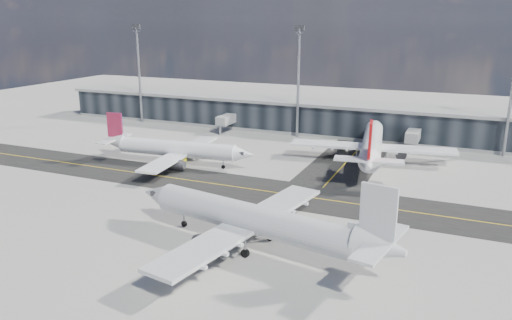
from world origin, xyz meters
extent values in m
plane|color=gray|center=(0.00, 0.00, 0.00)|extent=(300.00, 300.00, 0.00)
cube|color=black|center=(0.00, 4.00, 0.01)|extent=(180.00, 14.00, 0.02)
cube|color=black|center=(18.00, 35.00, 0.01)|extent=(14.00, 50.00, 0.02)
cube|color=yellow|center=(0.00, 4.00, 0.03)|extent=(180.00, 0.25, 0.01)
cube|color=yellow|center=(18.00, 35.00, 0.03)|extent=(0.25, 50.00, 0.01)
cube|color=black|center=(0.00, 55.00, 4.00)|extent=(150.00, 12.00, 8.00)
cube|color=gray|center=(0.00, 55.00, 8.40)|extent=(152.00, 13.00, 0.80)
cube|color=gray|center=(0.00, 55.00, 0.40)|extent=(150.00, 12.20, 0.80)
cube|color=gray|center=(-20.00, 47.00, 3.50)|extent=(3.00, 10.00, 2.40)
cylinder|color=gray|center=(-20.00, 42.00, 1.20)|extent=(0.60, 0.60, 2.40)
cube|color=gray|center=(30.00, 47.00, 3.50)|extent=(3.00, 10.00, 2.40)
cylinder|color=gray|center=(30.00, 42.00, 1.20)|extent=(0.60, 0.60, 2.40)
cylinder|color=gray|center=(-50.00, 48.00, 14.00)|extent=(0.70, 0.70, 28.00)
cube|color=#2D2D30|center=(-50.00, 48.00, 28.20)|extent=(2.50, 0.50, 1.40)
cylinder|color=gray|center=(0.00, 48.00, 14.00)|extent=(0.70, 0.70, 28.00)
cube|color=#2D2D30|center=(0.00, 48.00, 28.20)|extent=(2.50, 0.50, 1.40)
cylinder|color=gray|center=(50.00, 48.00, 14.00)|extent=(0.70, 0.70, 28.00)
cylinder|color=white|center=(-15.32, 12.60, 3.54)|extent=(26.79, 6.06, 3.54)
cone|color=white|center=(-0.33, 14.04, 3.54)|extent=(4.75, 3.95, 3.54)
cone|color=white|center=(-30.75, 11.12, 4.07)|extent=(5.63, 4.03, 3.54)
cube|color=white|center=(-14.44, 12.69, 2.66)|extent=(7.28, 30.40, 0.44)
cylinder|color=#2D2D30|center=(-14.06, 18.06, 1.68)|extent=(3.90, 2.38, 2.04)
cylinder|color=#2D2D30|center=(-13.05, 7.48, 1.68)|extent=(3.90, 2.38, 2.04)
cube|color=#BABDBF|center=(-14.06, 18.06, 2.39)|extent=(1.80, 0.52, 0.71)
cube|color=#BABDBF|center=(-13.05, 7.48, 2.39)|extent=(1.80, 0.52, 0.71)
cube|color=maroon|center=(-30.31, 11.17, 7.79)|extent=(3.74, 0.75, 5.49)
cube|color=white|center=(-30.75, 11.12, 4.61)|extent=(3.48, 10.82, 0.31)
cube|color=#2D2D30|center=(-0.77, 14.00, 3.90)|extent=(1.95, 2.11, 0.62)
cylinder|color=gray|center=(-4.74, 13.62, 1.06)|extent=(0.23, 0.23, 1.77)
cylinder|color=black|center=(-4.74, 13.62, 0.40)|extent=(0.82, 0.38, 0.80)
cylinder|color=black|center=(-16.45, 15.16, 0.49)|extent=(1.01, 0.53, 0.97)
cylinder|color=black|center=(-15.95, 9.87, 0.49)|extent=(1.01, 0.53, 0.97)
cylinder|color=white|center=(22.90, 31.15, 4.21)|extent=(8.91, 31.86, 4.21)
cone|color=white|center=(20.21, 48.84, 4.21)|extent=(4.95, 5.84, 4.21)
cone|color=white|center=(25.67, 12.94, 4.84)|extent=(5.11, 6.88, 4.21)
cube|color=white|center=(22.74, 32.19, 3.16)|extent=(36.18, 10.59, 0.53)
cylinder|color=#2D2D30|center=(16.34, 32.28, 2.00)|extent=(3.06, 4.74, 2.42)
cylinder|color=#2D2D30|center=(28.83, 34.18, 2.00)|extent=(3.06, 4.74, 2.42)
cube|color=#BABDBF|center=(16.34, 32.28, 2.84)|extent=(0.73, 2.14, 0.84)
cube|color=#BABDBF|center=(28.83, 34.18, 2.84)|extent=(0.73, 2.14, 0.84)
cube|color=red|center=(25.59, 13.46, 9.26)|extent=(1.13, 4.44, 6.53)
cube|color=white|center=(25.67, 12.94, 5.47)|extent=(12.93, 4.81, 0.37)
cube|color=#2D2D30|center=(20.29, 48.32, 4.63)|extent=(2.61, 2.43, 0.74)
cylinder|color=gray|center=(21.00, 43.64, 1.26)|extent=(0.29, 0.29, 2.11)
cylinder|color=black|center=(21.00, 43.64, 0.47)|extent=(0.51, 0.99, 0.95)
cylinder|color=black|center=(19.94, 29.64, 0.58)|extent=(0.69, 1.22, 1.16)
cylinder|color=black|center=(26.18, 30.59, 0.58)|extent=(0.69, 1.22, 1.16)
cylinder|color=#BABDBF|center=(15.86, -18.18, 4.15)|extent=(31.34, 9.66, 4.15)
cone|color=#BABDBF|center=(-1.48, -15.01, 4.15)|extent=(5.84, 5.01, 4.15)
cone|color=#BABDBF|center=(33.71, -21.43, 4.77)|extent=(6.86, 5.20, 4.15)
cube|color=#BABDBF|center=(14.84, -17.99, 3.11)|extent=(11.43, 35.61, 0.52)
cylinder|color=#2D2D30|center=(12.70, -23.92, 1.97)|extent=(4.71, 3.13, 2.38)
cylinder|color=#2D2D30|center=(14.93, -11.68, 1.97)|extent=(4.71, 3.13, 2.38)
cube|color=#BABDBF|center=(12.70, -23.92, 2.80)|extent=(2.11, 0.78, 0.83)
cube|color=#BABDBF|center=(14.93, -11.68, 2.80)|extent=(2.11, 0.78, 0.83)
cube|color=#BABDBF|center=(33.20, -21.34, 9.12)|extent=(4.37, 1.24, 6.43)
cube|color=#BABDBF|center=(33.71, -21.43, 5.39)|extent=(5.09, 12.76, 0.36)
cube|color=#2D2D30|center=(-0.97, -15.11, 4.56)|extent=(2.45, 2.62, 0.73)
cylinder|color=gray|center=(3.62, -15.94, 1.24)|extent=(0.29, 0.29, 2.07)
cylinder|color=black|center=(3.62, -15.94, 0.47)|extent=(0.98, 0.52, 0.93)
cylinder|color=black|center=(16.32, -21.42, 0.57)|extent=(1.22, 0.71, 1.14)
cylinder|color=black|center=(17.43, -15.30, 0.57)|extent=(1.22, 0.71, 1.14)
cube|color=#F6F10C|center=(-15.76, 13.67, 0.83)|extent=(3.53, 2.05, 0.78)
cube|color=#F6F10C|center=(-14.77, 13.52, 1.55)|extent=(1.43, 1.61, 1.00)
cube|color=black|center=(-14.77, 13.52, 1.94)|extent=(1.31, 1.54, 0.28)
cylinder|color=black|center=(-14.55, 14.21, 0.39)|extent=(0.81, 0.39, 0.78)
cylinder|color=black|center=(-14.77, 12.79, 0.39)|extent=(0.81, 0.39, 0.78)
cylinder|color=black|center=(-16.74, 14.55, 0.39)|extent=(0.81, 0.39, 0.78)
cylinder|color=black|center=(-16.96, 13.13, 0.39)|extent=(0.81, 0.39, 0.78)
imported|color=white|center=(15.56, 39.32, 0.70)|extent=(4.12, 5.55, 1.40)
camera|label=1|loc=(41.41, -76.14, 30.53)|focal=35.00mm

